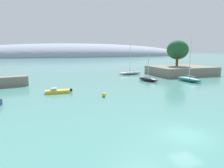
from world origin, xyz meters
TOP-DOWN VIEW (x-y plane):
  - water at (0.00, 0.00)m, footprint 600.00×600.00m
  - shore_outcrop at (28.57, 38.55)m, footprint 18.13×13.51m
  - tree_clump_shore at (28.34, 40.40)m, footprint 6.66×6.66m
  - distant_ridge at (22.84, 208.89)m, footprint 269.21×71.73m
  - sailboat_black_near_shore at (12.32, 29.83)m, footprint 3.50×6.21m
  - sailboat_grey_mid_mooring at (13.45, 43.39)m, footprint 7.96×2.32m
  - sailboat_teal_outer_mooring at (21.50, 26.10)m, footprint 3.09×7.39m
  - motorboat_yellow_foreground at (-9.94, 22.66)m, footprint 4.76×1.63m
  - mooring_buoy_yellow at (-2.84, 17.18)m, footprint 0.71×0.71m

SIDE VIEW (x-z plane):
  - water at x=0.00m, z-range 0.00..0.00m
  - distant_ridge at x=22.84m, z-range -13.69..13.69m
  - motorboat_yellow_foreground at x=-9.94m, z-range -0.15..0.82m
  - mooring_buoy_yellow at x=-2.84m, z-range 0.00..0.71m
  - sailboat_black_near_shore at x=12.32m, z-range -3.31..4.34m
  - sailboat_grey_mid_mooring at x=13.45m, z-range -4.22..5.26m
  - sailboat_teal_outer_mooring at x=21.50m, z-range -4.63..5.88m
  - shore_outcrop at x=28.57m, z-range 0.00..2.54m
  - tree_clump_shore at x=28.34m, z-range 3.55..11.61m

